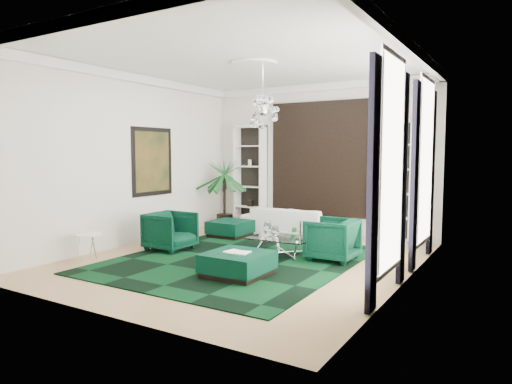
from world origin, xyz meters
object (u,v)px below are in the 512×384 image
Objects in this scene: coffee_table at (286,246)px; palm at (224,185)px; ottoman_front at (238,264)px; armchair_left at (170,231)px; armchair_right at (332,239)px; side_table at (89,247)px; ottoman_side at (230,229)px; sofa at (291,222)px.

coffee_table is 3.73m from palm.
ottoman_front is (-0.02, -1.72, -0.01)m from coffee_table.
armchair_left is 0.37× the size of palm.
palm is (-3.86, 1.94, 0.79)m from armchair_right.
coffee_table is at bearing 36.15° from side_table.
ottoman_front is at bearing -26.85° from armchair_right.
coffee_table is 1.72m from ottoman_front.
palm is at bearing 144.64° from coffee_table.
palm is (-0.81, 0.93, 1.00)m from ottoman_side.
armchair_right is at bearing 8.88° from coffee_table.
armchair_right is at bearing 133.62° from sofa.
ottoman_side is at bearing 151.41° from coffee_table.
side_table is (-0.96, -3.41, 0.05)m from ottoman_side.
ottoman_side is at bearing -108.36° from armchair_right.
armchair_right is 0.89× the size of ottoman_front.
sofa is 2.68× the size of armchair_right.
coffee_table is (2.35, 0.75, -0.20)m from armchair_left.
sofa is 2.18m from palm.
side_table is (-2.16, -4.35, -0.10)m from sofa.
sofa is 4.60× the size of side_table.
ottoman_front is 3.12m from side_table.
palm is (-2.92, 3.80, 1.00)m from ottoman_front.
sofa is 3.18m from armchair_left.
side_table is at bearing 154.03° from armchair_left.
armchair_right is at bearing 63.15° from ottoman_front.
ottoman_side is at bearing -6.89° from armchair_left.
ottoman_front is at bearing 103.48° from sofa.
armchair_right reaches higher than side_table.
side_table is at bearing -105.77° from ottoman_side.
armchair_left reaches higher than sofa.
side_table is at bearing -91.99° from palm.
sofa is 2.39× the size of ottoman_front.
armchair_left reaches higher than coffee_table.
armchair_left reaches higher than side_table.
sofa reaches higher than side_table.
armchair_right reaches higher than ottoman_front.
palm is (-0.58, 2.83, 0.79)m from armchair_left.
sofa is 1.52m from ottoman_side.
palm is (-2.93, 2.08, 0.99)m from coffee_table.
armchair_left is 3.40m from armchair_right.
armchair_right is 0.37× the size of palm.
armchair_right is 0.99× the size of ottoman_side.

